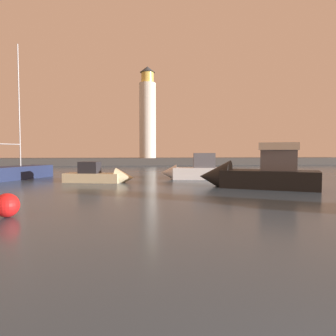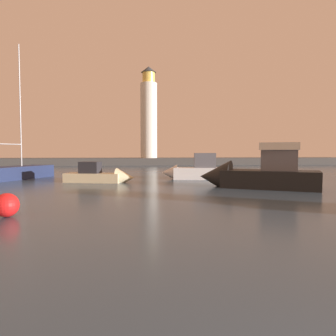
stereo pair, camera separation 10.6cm
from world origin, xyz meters
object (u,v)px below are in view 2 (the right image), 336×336
at_px(motorboat_0, 194,170).
at_px(motorboat_1, 252,175).
at_px(lighthouse, 149,115).
at_px(motorboat_2, 103,176).
at_px(mooring_buoy, 7,205).
at_px(sailboat_moored, 15,172).

height_order(motorboat_0, motorboat_1, motorboat_1).
xyz_separation_m(lighthouse, motorboat_2, (-5.52, -35.90, -9.71)).
bearing_deg(motorboat_2, mooring_buoy, -99.63).
xyz_separation_m(motorboat_0, sailboat_moored, (-18.13, 1.88, -0.19)).
distance_m(motorboat_0, sailboat_moored, 18.23).
bearing_deg(sailboat_moored, motorboat_2, -24.71).
relative_size(motorboat_0, motorboat_1, 0.73).
bearing_deg(lighthouse, motorboat_1, -81.01).
bearing_deg(mooring_buoy, motorboat_2, 80.37).
distance_m(motorboat_1, sailboat_moored, 23.34).
height_order(motorboat_2, mooring_buoy, motorboat_2).
xyz_separation_m(motorboat_2, mooring_buoy, (-2.52, -14.87, -0.07)).
height_order(lighthouse, motorboat_1, lighthouse).
height_order(sailboat_moored, mooring_buoy, sailboat_moored).
bearing_deg(motorboat_0, mooring_buoy, -123.45).
bearing_deg(sailboat_moored, mooring_buoy, -70.62).
xyz_separation_m(lighthouse, mooring_buoy, (-8.05, -50.77, -9.78)).
height_order(lighthouse, mooring_buoy, lighthouse).
relative_size(motorboat_2, sailboat_moored, 0.48).
relative_size(motorboat_0, motorboat_2, 1.03).
bearing_deg(motorboat_2, lighthouse, 81.25).
bearing_deg(motorboat_1, sailboat_moored, 155.86).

